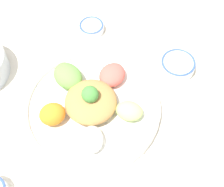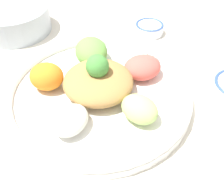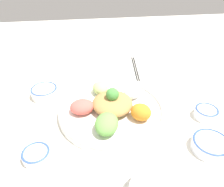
{
  "view_description": "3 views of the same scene",
  "coord_description": "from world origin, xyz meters",
  "px_view_note": "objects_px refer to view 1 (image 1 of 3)",
  "views": [
    {
      "loc": [
        0.35,
        0.28,
        0.83
      ],
      "look_at": [
        -0.03,
        0.03,
        0.06
      ],
      "focal_mm": 50.0,
      "sensor_mm": 36.0,
      "label": 1
    },
    {
      "loc": [
        0.19,
        0.38,
        0.42
      ],
      "look_at": [
        -0.01,
        0.01,
        0.02
      ],
      "focal_mm": 42.0,
      "sensor_mm": 36.0,
      "label": 2
    },
    {
      "loc": [
        -0.07,
        -0.65,
        0.56
      ],
      "look_at": [
        0.02,
        0.02,
        0.07
      ],
      "focal_mm": 35.0,
      "sensor_mm": 36.0,
      "label": 3
    }
  ],
  "objects_px": {
    "salad_platter": "(91,104)",
    "sauce_bowl_red": "(178,65)",
    "rice_bowl_plain": "(92,27)",
    "serving_spoon_main": "(158,9)"
  },
  "relations": [
    {
      "from": "salad_platter",
      "to": "sauce_bowl_red",
      "type": "distance_m",
      "value": 0.31
    },
    {
      "from": "rice_bowl_plain",
      "to": "serving_spoon_main",
      "type": "xyz_separation_m",
      "value": [
        -0.22,
        0.14,
        -0.01
      ]
    },
    {
      "from": "sauce_bowl_red",
      "to": "rice_bowl_plain",
      "type": "distance_m",
      "value": 0.33
    },
    {
      "from": "sauce_bowl_red",
      "to": "salad_platter",
      "type": "bearing_deg",
      "value": -28.75
    },
    {
      "from": "salad_platter",
      "to": "sauce_bowl_red",
      "type": "relative_size",
      "value": 3.75
    },
    {
      "from": "sauce_bowl_red",
      "to": "rice_bowl_plain",
      "type": "bearing_deg",
      "value": -87.63
    },
    {
      "from": "rice_bowl_plain",
      "to": "salad_platter",
      "type": "bearing_deg",
      "value": 34.94
    },
    {
      "from": "salad_platter",
      "to": "serving_spoon_main",
      "type": "relative_size",
      "value": 2.99
    },
    {
      "from": "serving_spoon_main",
      "to": "salad_platter",
      "type": "bearing_deg",
      "value": -98.59
    },
    {
      "from": "salad_platter",
      "to": "rice_bowl_plain",
      "type": "xyz_separation_m",
      "value": [
        -0.26,
        -0.18,
        -0.01
      ]
    }
  ]
}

